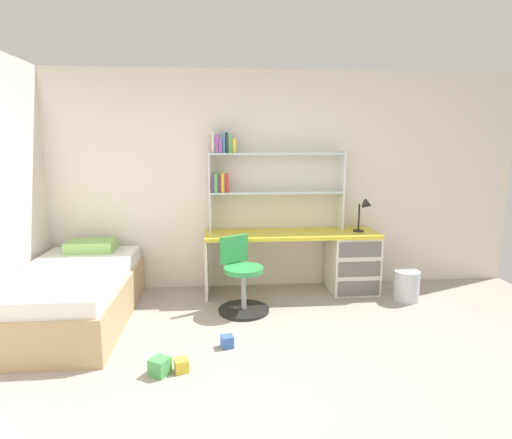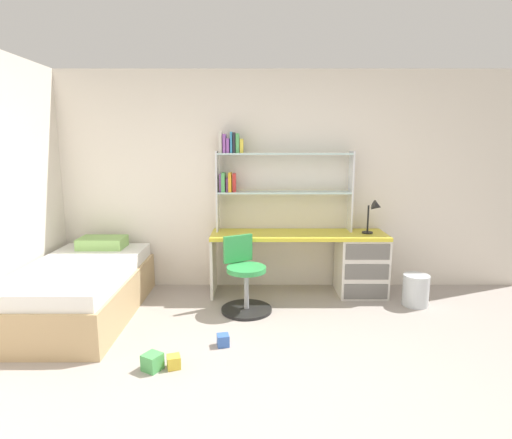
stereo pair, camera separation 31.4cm
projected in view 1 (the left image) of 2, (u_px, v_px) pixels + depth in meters
The scene contains 11 objects.
ground_plane at pixel (305, 401), 2.79m from camera, with size 5.99×5.67×0.02m, color #9E938C.
room_shell at pixel (143, 194), 3.65m from camera, with size 5.99×5.67×2.52m.
desk at pixel (336, 258), 4.79m from camera, with size 1.96×0.53×0.71m.
bookshelf_hutch at pixel (257, 173), 4.68m from camera, with size 1.54×0.22×1.12m.
desk_lamp at pixel (366, 210), 4.68m from camera, with size 0.20×0.17×0.38m.
swivel_chair at pixel (242, 283), 4.24m from camera, with size 0.52×0.52×0.76m.
bed_platform at pixel (73, 295), 3.97m from camera, with size 1.02×1.81×0.65m.
waste_bin at pixel (406, 286), 4.54m from camera, with size 0.27×0.27×0.33m, color silver.
toy_block_blue_0 at pixel (227, 341), 3.51m from camera, with size 0.10×0.10×0.10m, color #3860B7.
toy_block_yellow_1 at pixel (181, 365), 3.13m from camera, with size 0.10×0.10×0.10m, color gold.
toy_block_green_2 at pixel (160, 366), 3.09m from camera, with size 0.13×0.13×0.13m, color #479E51.
Camera 1 is at (-0.54, -2.49, 1.69)m, focal length 29.17 mm.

